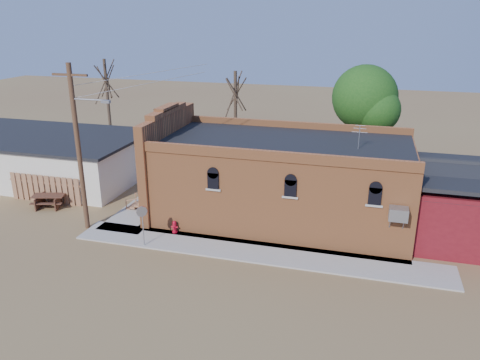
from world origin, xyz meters
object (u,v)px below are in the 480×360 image
(utility_pole, at_px, (79,145))
(picnic_table, at_px, (49,199))
(brick_bar, at_px, (277,179))
(fire_hydrant, at_px, (175,227))
(stop_sign, at_px, (142,215))
(trash_barrel, at_px, (159,204))

(utility_pole, xyz_separation_m, picnic_table, (-3.99, 2.00, -4.25))
(brick_bar, height_order, fire_hydrant, brick_bar)
(utility_pole, distance_m, stop_sign, 5.18)
(picnic_table, bearing_deg, utility_pole, -42.81)
(utility_pole, bearing_deg, picnic_table, 153.36)
(fire_hydrant, bearing_deg, utility_pole, -176.83)
(brick_bar, bearing_deg, utility_pole, -156.31)
(stop_sign, distance_m, picnic_table, 8.72)
(fire_hydrant, height_order, trash_barrel, trash_barrel)
(stop_sign, xyz_separation_m, trash_barrel, (-1.18, 4.38, -1.28))
(brick_bar, relative_size, utility_pole, 1.82)
(utility_pole, relative_size, trash_barrel, 11.65)
(utility_pole, bearing_deg, brick_bar, 23.69)
(stop_sign, height_order, picnic_table, stop_sign)
(utility_pole, distance_m, fire_hydrant, 6.61)
(trash_barrel, bearing_deg, fire_hydrant, -50.95)
(utility_pole, relative_size, stop_sign, 4.16)
(brick_bar, xyz_separation_m, utility_pole, (-9.79, -4.29, 2.43))
(trash_barrel, bearing_deg, stop_sign, -74.90)
(utility_pole, height_order, fire_hydrant, utility_pole)
(picnic_table, bearing_deg, stop_sign, -37.94)
(fire_hydrant, relative_size, picnic_table, 0.31)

